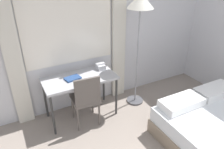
# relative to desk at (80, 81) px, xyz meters

# --- Properties ---
(wall_back_with_window) EXTENTS (5.25, 0.13, 2.70)m
(wall_back_with_window) POSITION_rel_desk_xyz_m (0.46, 0.36, 0.69)
(wall_back_with_window) COLOR silver
(wall_back_with_window) RESTS_ON ground_plane
(desk) EXTENTS (1.13, 0.56, 0.72)m
(desk) POSITION_rel_desk_xyz_m (0.00, 0.00, 0.00)
(desk) COLOR #B2B2B7
(desk) RESTS_ON ground_plane
(desk_chair) EXTENTS (0.43, 0.43, 0.88)m
(desk_chair) POSITION_rel_desk_xyz_m (-0.00, -0.25, -0.16)
(desk_chair) COLOR #59514C
(desk_chair) RESTS_ON ground_plane
(standing_lamp) EXTENTS (0.41, 0.41, 1.92)m
(standing_lamp) POSITION_rel_desk_xyz_m (1.02, -0.07, 1.01)
(standing_lamp) COLOR #4C4C51
(standing_lamp) RESTS_ON ground_plane
(telephone) EXTENTS (0.14, 0.17, 0.10)m
(telephone) POSITION_rel_desk_xyz_m (0.42, 0.13, 0.11)
(telephone) COLOR silver
(telephone) RESTS_ON desk
(book) EXTENTS (0.26, 0.20, 0.02)m
(book) POSITION_rel_desk_xyz_m (-0.11, 0.01, 0.08)
(book) COLOR navy
(book) RESTS_ON desk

